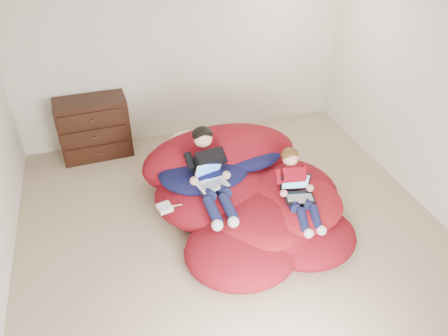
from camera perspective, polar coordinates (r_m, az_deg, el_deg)
room_shell at (r=5.15m, az=1.25°, el=-6.55°), size 5.10×5.10×2.77m
dresser at (r=6.70m, az=-16.60°, el=5.05°), size 1.02×0.58×0.90m
beanbag_pile at (r=5.42m, az=2.85°, el=-3.45°), size 2.38×2.46×0.94m
cream_pillow at (r=5.79m, az=-5.06°, el=3.48°), size 0.45×0.28×0.28m
older_boy at (r=5.10m, az=-1.95°, el=-0.18°), size 0.38×1.12×0.75m
younger_boy at (r=5.07m, az=9.40°, el=-2.17°), size 0.33×0.94×0.64m
laptop_white at (r=5.09m, az=-1.74°, el=-1.22°), size 0.39×0.41×0.24m
laptop_black at (r=5.07m, az=9.58°, el=-2.93°), size 0.38×0.35×0.25m
power_adapter at (r=5.03m, az=-7.75°, el=-5.16°), size 0.18×0.18×0.06m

